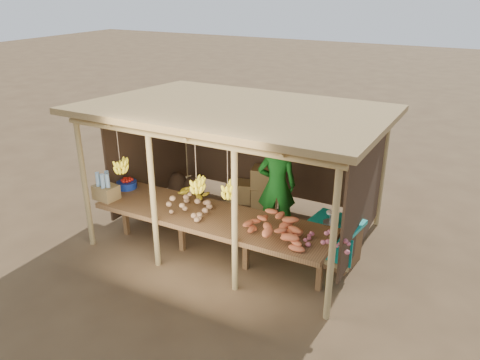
% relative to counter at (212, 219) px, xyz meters
% --- Properties ---
extents(ground, '(60.00, 60.00, 0.00)m').
position_rel_counter_xyz_m(ground, '(-0.00, 0.95, -0.74)').
color(ground, brown).
rests_on(ground, ground).
extents(stall_structure, '(4.70, 3.50, 2.43)m').
position_rel_counter_xyz_m(stall_structure, '(-0.05, 0.93, 1.18)').
color(stall_structure, tan).
rests_on(stall_structure, ground).
extents(counter, '(3.90, 1.05, 0.80)m').
position_rel_counter_xyz_m(counter, '(0.00, 0.00, 0.00)').
color(counter, brown).
rests_on(counter, ground).
extents(potato_heap, '(0.90, 0.56, 0.36)m').
position_rel_counter_xyz_m(potato_heap, '(-0.46, -0.06, 0.24)').
color(potato_heap, tan).
rests_on(potato_heap, counter).
extents(sweet_potato_heap, '(1.23, 0.98, 0.36)m').
position_rel_counter_xyz_m(sweet_potato_heap, '(1.10, -0.25, 0.24)').
color(sweet_potato_heap, '#C05A31').
rests_on(sweet_potato_heap, counter).
extents(onion_heap, '(0.86, 0.67, 0.35)m').
position_rel_counter_xyz_m(onion_heap, '(1.90, -0.11, 0.24)').
color(onion_heap, '#BD5C68').
rests_on(onion_heap, counter).
extents(banana_pile, '(0.56, 0.34, 0.35)m').
position_rel_counter_xyz_m(banana_pile, '(-0.64, 0.39, 0.23)').
color(banana_pile, yellow).
rests_on(banana_pile, counter).
extents(tomato_basin, '(0.35, 0.35, 0.19)m').
position_rel_counter_xyz_m(tomato_basin, '(-1.90, 0.22, 0.14)').
color(tomato_basin, navy).
rests_on(tomato_basin, counter).
extents(bottle_box, '(0.41, 0.34, 0.49)m').
position_rel_counter_xyz_m(bottle_box, '(-1.90, -0.29, 0.25)').
color(bottle_box, olive).
rests_on(bottle_box, counter).
extents(vendor, '(0.79, 0.66, 1.84)m').
position_rel_counter_xyz_m(vendor, '(0.54, 1.30, 0.18)').
color(vendor, '#186D1D').
rests_on(vendor, ground).
extents(tarp_crate, '(0.87, 0.78, 0.93)m').
position_rel_counter_xyz_m(tarp_crate, '(1.75, 0.86, -0.36)').
color(tarp_crate, brown).
rests_on(tarp_crate, ground).
extents(carton_stack, '(1.18, 0.54, 0.82)m').
position_rel_counter_xyz_m(carton_stack, '(-0.25, 2.15, -0.38)').
color(carton_stack, olive).
rests_on(carton_stack, ground).
extents(burlap_sacks, '(0.84, 0.44, 0.59)m').
position_rel_counter_xyz_m(burlap_sacks, '(-1.75, 1.83, -0.48)').
color(burlap_sacks, '#412D1E').
rests_on(burlap_sacks, ground).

